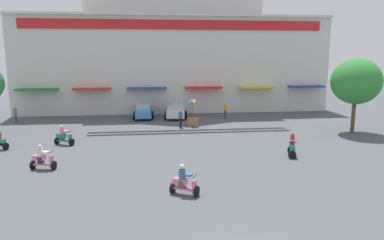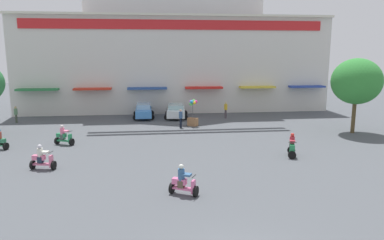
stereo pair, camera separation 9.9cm
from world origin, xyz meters
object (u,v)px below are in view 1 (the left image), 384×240
at_px(parked_car_0, 143,111).
at_px(scooter_rider_7, 64,137).
at_px(parked_car_1, 176,111).
at_px(pedestrian_0, 15,113).
at_px(pedestrian_2, 225,109).
at_px(scooter_rider_0, 292,147).
at_px(pedestrian_1, 181,117).
at_px(scooter_rider_2, 184,183).
at_px(plaza_tree_1, 356,81).
at_px(balloon_vendor_cart, 193,115).
at_px(scooter_rider_4, 42,159).

distance_m(parked_car_0, scooter_rider_7, 12.13).
bearing_deg(parked_car_1, pedestrian_0, -176.65).
bearing_deg(pedestrian_2, scooter_rider_7, -146.42).
relative_size(parked_car_1, scooter_rider_0, 2.82).
bearing_deg(pedestrian_1, pedestrian_0, 165.17).
bearing_deg(parked_car_0, parked_car_1, -5.44).
distance_m(scooter_rider_2, pedestrian_1, 15.87).
height_order(plaza_tree_1, pedestrian_2, plaza_tree_1).
bearing_deg(parked_car_0, scooter_rider_2, -83.98).
relative_size(scooter_rider_7, pedestrian_0, 0.93).
bearing_deg(scooter_rider_2, balloon_vendor_cart, 81.65).
xyz_separation_m(plaza_tree_1, parked_car_1, (-14.54, 9.00, -3.67)).
height_order(scooter_rider_2, pedestrian_1, pedestrian_1).
distance_m(scooter_rider_0, scooter_rider_2, 9.63).
xyz_separation_m(parked_car_1, pedestrian_2, (5.15, -0.88, 0.26)).
bearing_deg(pedestrian_2, scooter_rider_2, -107.49).
distance_m(scooter_rider_0, pedestrian_1, 12.04).
relative_size(plaza_tree_1, balloon_vendor_cart, 2.55).
height_order(pedestrian_0, balloon_vendor_cart, balloon_vendor_cart).
bearing_deg(pedestrian_1, balloon_vendor_cart, 31.27).
bearing_deg(parked_car_1, scooter_rider_7, -131.42).
bearing_deg(plaza_tree_1, scooter_rider_7, -176.70).
bearing_deg(balloon_vendor_cart, pedestrian_1, -148.73).
xyz_separation_m(plaza_tree_1, scooter_rider_2, (-15.71, -11.95, -3.79)).
distance_m(parked_car_1, balloon_vendor_cart, 4.59).
height_order(scooter_rider_7, pedestrian_0, pedestrian_0).
bearing_deg(plaza_tree_1, scooter_rider_4, -163.12).
height_order(pedestrian_0, pedestrian_2, pedestrian_2).
bearing_deg(scooter_rider_0, balloon_vendor_cart, 116.17).
distance_m(scooter_rider_0, scooter_rider_7, 16.46).
relative_size(scooter_rider_7, pedestrian_1, 0.89).
bearing_deg(plaza_tree_1, scooter_rider_0, -141.90).
bearing_deg(scooter_rider_2, plaza_tree_1, 37.24).
bearing_deg(pedestrian_0, pedestrian_1, -14.83).
bearing_deg(scooter_rider_7, plaza_tree_1, 3.30).
relative_size(scooter_rider_7, pedestrian_2, 0.88).
bearing_deg(pedestrian_1, parked_car_0, 122.47).
height_order(parked_car_1, scooter_rider_2, scooter_rider_2).
distance_m(pedestrian_1, balloon_vendor_cart, 1.40).
bearing_deg(scooter_rider_0, plaza_tree_1, 38.10).
bearing_deg(pedestrian_0, scooter_rider_7, -54.70).
bearing_deg(parked_car_0, pedestrian_1, -57.53).
height_order(plaza_tree_1, scooter_rider_2, plaza_tree_1).
distance_m(parked_car_1, scooter_rider_0, 16.60).
relative_size(parked_car_1, scooter_rider_7, 2.89).
relative_size(pedestrian_1, pedestrian_2, 0.98).
bearing_deg(parked_car_1, plaza_tree_1, -31.76).
xyz_separation_m(parked_car_1, scooter_rider_0, (6.57, -15.24, -0.09)).
height_order(parked_car_1, pedestrian_0, pedestrian_0).
relative_size(pedestrian_0, balloon_vendor_cart, 0.66).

